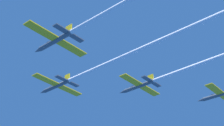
{
  "coord_description": "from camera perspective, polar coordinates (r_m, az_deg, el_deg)",
  "views": [
    {
      "loc": [
        -60.29,
        -72.81,
        -47.23
      ],
      "look_at": [
        -0.18,
        -21.67,
        -0.13
      ],
      "focal_mm": 53.8,
      "sensor_mm": 36.0,
      "label": 1
    }
  ],
  "objects": [
    {
      "name": "jet_left_wing",
      "position": [
        71.65,
        1.34,
        9.81
      ],
      "size": [
        18.34,
        66.52,
        3.04
      ],
      "color": "#4C5660"
    },
    {
      "name": "jet_right_wing",
      "position": [
        98.15,
        13.82,
        -0.47
      ],
      "size": [
        18.34,
        64.76,
        3.04
      ],
      "color": "#4C5660"
    },
    {
      "name": "jet_lead",
      "position": [
        93.29,
        -1.75,
        -0.52
      ],
      "size": [
        18.34,
        62.96,
        3.04
      ],
      "color": "#4C5660"
    }
  ]
}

